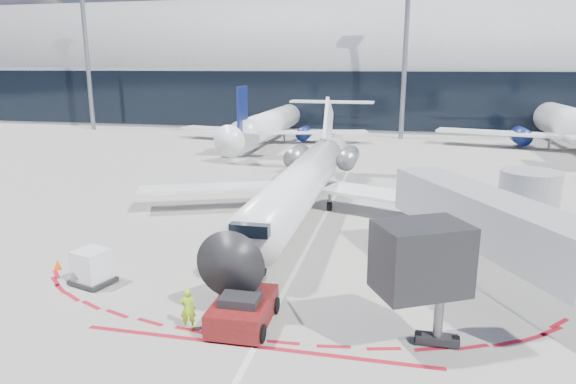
% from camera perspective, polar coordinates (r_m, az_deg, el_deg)
% --- Properties ---
extents(ground, '(260.00, 260.00, 0.00)m').
position_cam_1_polar(ground, '(30.55, 2.31, -5.98)').
color(ground, gray).
rests_on(ground, ground).
extents(apron_centerline, '(0.25, 40.00, 0.01)m').
position_cam_1_polar(apron_centerline, '(32.41, 2.94, -4.79)').
color(apron_centerline, silver).
rests_on(apron_centerline, ground).
extents(apron_stop_bar, '(14.00, 0.25, 0.01)m').
position_cam_1_polar(apron_stop_bar, '(20.36, -3.70, -16.76)').
color(apron_stop_bar, maroon).
rests_on(apron_stop_bar, ground).
extents(terminal_building, '(150.00, 24.15, 24.00)m').
position_cam_1_polar(terminal_building, '(93.42, 9.63, 12.56)').
color(terminal_building, '#9A9EA0').
rests_on(terminal_building, ground).
extents(jet_bridge, '(10.03, 15.20, 4.90)m').
position_cam_1_polar(jet_bridge, '(26.77, 22.28, -3.16)').
color(jet_bridge, '#92949A').
rests_on(jet_bridge, ground).
extents(light_mast_west, '(0.70, 0.70, 25.00)m').
position_cam_1_polar(light_mast_west, '(91.25, -21.46, 14.30)').
color(light_mast_west, slate).
rests_on(light_mast_west, ground).
extents(light_mast_centre, '(0.70, 0.70, 25.00)m').
position_cam_1_polar(light_mast_centre, '(76.33, 12.92, 15.15)').
color(light_mast_centre, slate).
rests_on(light_mast_centre, ground).
extents(regional_jet, '(24.93, 30.75, 7.70)m').
position_cam_1_polar(regional_jet, '(36.06, 1.83, 1.38)').
color(regional_jet, white).
rests_on(regional_jet, ground).
extents(pushback_tug, '(2.46, 5.66, 1.46)m').
position_cam_1_polar(pushback_tug, '(21.62, -5.03, -12.91)').
color(pushback_tug, '#4F0F0B').
rests_on(pushback_tug, ground).
extents(ramp_worker, '(0.74, 0.59, 1.75)m').
position_cam_1_polar(ramp_worker, '(21.50, -11.08, -12.61)').
color(ramp_worker, '#97D916').
rests_on(ramp_worker, ground).
extents(uld_container, '(2.22, 2.03, 1.74)m').
position_cam_1_polar(uld_container, '(26.86, -20.96, -7.83)').
color(uld_container, black).
rests_on(uld_container, ground).
extents(safety_cone_left, '(0.39, 0.39, 0.54)m').
position_cam_1_polar(safety_cone_left, '(29.59, -24.23, -7.36)').
color(safety_cone_left, '#FF4105').
rests_on(safety_cone_left, ground).
extents(bg_airliner_0, '(31.28, 33.12, 10.12)m').
position_cam_1_polar(bg_airliner_0, '(71.92, -1.86, 9.64)').
color(bg_airliner_0, white).
rests_on(bg_airliner_0, ground).
extents(bg_airliner_1, '(37.96, 40.19, 12.28)m').
position_cam_1_polar(bg_airliner_1, '(74.24, 29.12, 8.90)').
color(bg_airliner_1, white).
rests_on(bg_airliner_1, ground).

